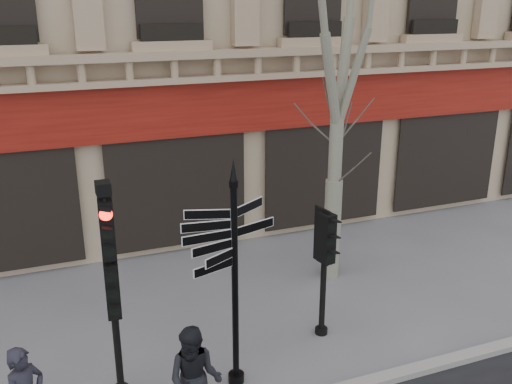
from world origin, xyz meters
TOP-DOWN VIEW (x-y plane):
  - ground at (0.00, 0.00)m, footprint 80.00×80.00m
  - fingerpost at (-0.41, -0.49)m, footprint 1.81×1.81m
  - traffic_signal_main at (-2.24, -0.11)m, footprint 0.42×0.32m
  - traffic_signal_secondary at (1.58, 0.27)m, footprint 0.46×0.36m
  - pedestrian_b at (-1.32, -1.30)m, footprint 1.01×0.94m

SIDE VIEW (x-z plane):
  - ground at x=0.00m, z-range 0.00..0.00m
  - pedestrian_b at x=-1.32m, z-range 0.00..1.67m
  - traffic_signal_secondary at x=1.58m, z-range 0.49..2.94m
  - traffic_signal_main at x=-2.24m, z-range 0.47..4.06m
  - fingerpost at x=-0.41m, z-range 0.66..4.51m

